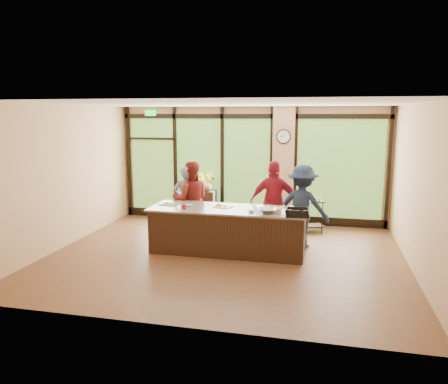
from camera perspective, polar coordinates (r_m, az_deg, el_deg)
The scene contains 25 objects.
floor at distance 8.83m, azimuth 0.11°, elevation -8.39°, with size 7.00×7.00×0.00m, color #56351E.
ceiling at distance 8.37m, azimuth 0.11°, elevation 11.46°, with size 7.00×7.00×0.00m, color white.
back_wall at distance 11.39m, azimuth 3.49°, elevation 3.55°, with size 7.00×7.00×0.00m, color tan.
left_wall at distance 9.86m, azimuth -20.15°, elevation 1.91°, with size 6.00×6.00×0.00m, color tan.
right_wall at distance 8.42m, azimuth 24.00°, elevation 0.33°, with size 6.00×6.00×0.00m, color tan.
window_wall at distance 11.33m, azimuth 4.27°, elevation 2.97°, with size 6.90×0.12×3.00m.
island_base at distance 8.98m, azimuth 0.54°, elevation -5.13°, with size 3.10×1.00×0.88m, color black.
countertop at distance 8.87m, azimuth 0.54°, elevation -2.27°, with size 3.20×1.10×0.04m, color gray.
wall_clock at distance 11.09m, azimuth 7.79°, elevation 7.19°, with size 0.36×0.04×0.36m.
cook_left at distance 9.98m, azimuth -4.95°, elevation -1.29°, with size 0.61×0.40×1.67m, color slate.
cook_midleft at distance 9.96m, azimuth -4.37°, elevation -1.03°, with size 0.86×0.67×1.76m, color maroon.
cook_midright at distance 9.57m, azimuth 6.58°, elevation -1.36°, with size 1.07×0.44×1.82m, color maroon.
cook_right at distance 9.37m, azimuth 10.17°, elevation -1.88°, with size 1.14×0.65×1.76m, color #1C273E.
roasting_pan at distance 8.30m, azimuth 9.54°, elevation -2.88°, with size 0.42×0.33×0.08m, color black.
mixing_bowl at distance 8.50m, azimuth 5.72°, elevation -2.43°, with size 0.36×0.36×0.09m, color silver.
cutting_board_left at distance 9.29m, azimuth -7.18°, elevation -1.61°, with size 0.38×0.28×0.01m, color #3A812F.
cutting_board_center at distance 8.99m, azimuth -0.17°, elevation -1.93°, with size 0.36×0.27×0.01m, color yellow.
cutting_board_right at distance 9.00m, azimuth 6.57°, elevation -2.00°, with size 0.37×0.28×0.01m, color yellow.
prep_bowl_near at distance 9.06m, azimuth -4.61°, elevation -1.76°, with size 0.15×0.15×0.05m, color silver.
prep_bowl_mid at distance 8.52m, azimuth 3.61°, elevation -2.53°, with size 0.12×0.12×0.04m, color silver.
prep_bowl_far at distance 9.11m, azimuth -0.69°, elevation -1.70°, with size 0.14×0.14×0.03m, color silver.
red_ramekin at distance 8.82m, azimuth -5.22°, elevation -1.97°, with size 0.11×0.11×0.09m, color red.
flower_stand at distance 11.46m, azimuth -2.20°, elevation -1.88°, with size 0.42×0.42×0.83m, color black.
flower_vase at distance 11.36m, azimuth -2.22°, elevation 0.81°, with size 0.25×0.25×0.26m, color #92724F.
bar_cart at distance 10.66m, azimuth 11.22°, elevation -2.49°, with size 0.71×0.56×0.85m.
Camera 1 is at (1.87, -8.16, 2.82)m, focal length 35.00 mm.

